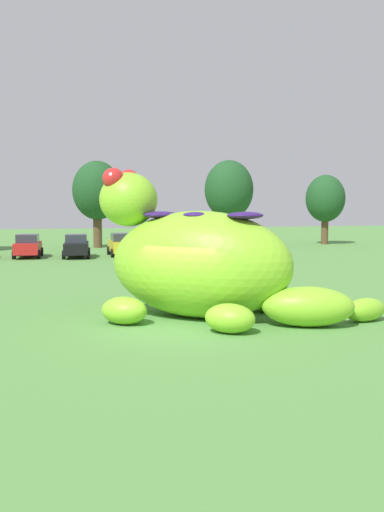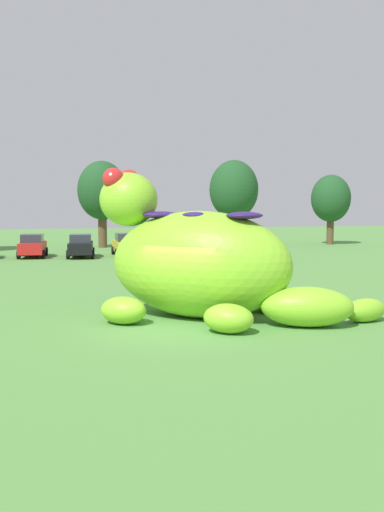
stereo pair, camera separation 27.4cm
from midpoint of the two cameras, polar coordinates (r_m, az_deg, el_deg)
ground_plane at (r=17.75m, az=-1.56°, el=-7.24°), size 160.00×160.00×0.00m
giant_inflatable_creature at (r=19.16m, az=1.18°, el=-0.68°), size 9.55×7.04×5.10m
car_red at (r=43.40m, az=-15.54°, el=1.01°), size 2.17×4.21×1.72m
car_black at (r=42.47m, az=-10.93°, el=1.02°), size 2.21×4.23×1.72m
car_yellow at (r=43.44m, az=-6.45°, el=1.16°), size 1.94×4.10×1.72m
tree_mid_left at (r=52.26m, az=-8.87°, el=6.46°), size 4.41×4.41×7.83m
tree_centre_left at (r=52.71m, az=4.37°, el=6.60°), size 4.49×4.49×7.98m
tree_centre at (r=57.63m, az=13.90°, el=5.58°), size 3.85×3.85×6.83m
spectator_near_inflatable at (r=36.37m, az=-1.53°, el=0.43°), size 0.38×0.26×1.71m
spectator_mid_field at (r=27.86m, az=1.62°, el=-0.98°), size 0.38×0.26×1.71m
spectator_by_cars at (r=33.69m, az=6.34°, el=0.03°), size 0.38×0.26×1.71m
spectator_wandering at (r=32.65m, az=2.20°, el=-0.10°), size 0.38×0.26×1.71m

